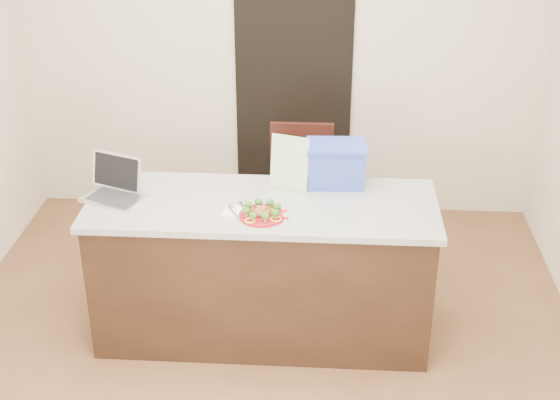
# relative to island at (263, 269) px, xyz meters

# --- Properties ---
(ground) EXTENTS (4.00, 4.00, 0.00)m
(ground) POSITION_rel_island_xyz_m (0.00, -0.25, -0.46)
(ground) COLOR brown
(ground) RESTS_ON ground
(room_shell) EXTENTS (4.00, 4.00, 4.00)m
(room_shell) POSITION_rel_island_xyz_m (0.00, -0.25, 1.16)
(room_shell) COLOR white
(room_shell) RESTS_ON ground
(doorway) EXTENTS (0.90, 0.02, 2.00)m
(doorway) POSITION_rel_island_xyz_m (0.10, 1.73, 0.54)
(doorway) COLOR black
(doorway) RESTS_ON ground
(island) EXTENTS (2.06, 0.76, 0.92)m
(island) POSITION_rel_island_xyz_m (0.00, 0.00, 0.00)
(island) COLOR black
(island) RESTS_ON ground
(plate) EXTENTS (0.26, 0.26, 0.02)m
(plate) POSITION_rel_island_xyz_m (0.01, -0.18, 0.47)
(plate) COLOR maroon
(plate) RESTS_ON island
(meatballs) EXTENTS (0.11, 0.11, 0.04)m
(meatballs) POSITION_rel_island_xyz_m (0.01, -0.18, 0.49)
(meatballs) COLOR brown
(meatballs) RESTS_ON plate
(broccoli) EXTENTS (0.22, 0.22, 0.04)m
(broccoli) POSITION_rel_island_xyz_m (0.01, -0.18, 0.51)
(broccoli) COLOR #204E14
(broccoli) RESTS_ON plate
(pepper_rings) EXTENTS (0.23, 0.23, 0.01)m
(pepper_rings) POSITION_rel_island_xyz_m (0.01, -0.18, 0.48)
(pepper_rings) COLOR yellow
(pepper_rings) RESTS_ON plate
(napkin) EXTENTS (0.16, 0.16, 0.01)m
(napkin) POSITION_rel_island_xyz_m (-0.14, -0.12, 0.46)
(napkin) COLOR silver
(napkin) RESTS_ON island
(fork) EXTENTS (0.08, 0.16, 0.00)m
(fork) POSITION_rel_island_xyz_m (-0.16, -0.11, 0.47)
(fork) COLOR #B1B0B5
(fork) RESTS_ON napkin
(knife) EXTENTS (0.07, 0.21, 0.01)m
(knife) POSITION_rel_island_xyz_m (-0.11, -0.14, 0.47)
(knife) COLOR white
(knife) RESTS_ON napkin
(yogurt_bottle) EXTENTS (0.03, 0.03, 0.07)m
(yogurt_bottle) POSITION_rel_island_xyz_m (0.15, -0.21, 0.48)
(yogurt_bottle) COLOR beige
(yogurt_bottle) RESTS_ON island
(laptop) EXTENTS (0.40, 0.38, 0.24)m
(laptop) POSITION_rel_island_xyz_m (-0.88, 0.04, 0.52)
(laptop) COLOR silver
(laptop) RESTS_ON island
(leaflet) EXTENTS (0.24, 0.12, 0.33)m
(leaflet) POSITION_rel_island_xyz_m (0.15, 0.20, 0.63)
(leaflet) COLOR white
(leaflet) RESTS_ON island
(blue_box) EXTENTS (0.37, 0.27, 0.26)m
(blue_box) POSITION_rel_island_xyz_m (0.43, 0.29, 0.59)
(blue_box) COLOR #2E41A7
(blue_box) RESTS_ON island
(chair) EXTENTS (0.45, 0.45, 1.01)m
(chair) POSITION_rel_island_xyz_m (0.19, 0.94, 0.11)
(chair) COLOR #34140F
(chair) RESTS_ON ground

